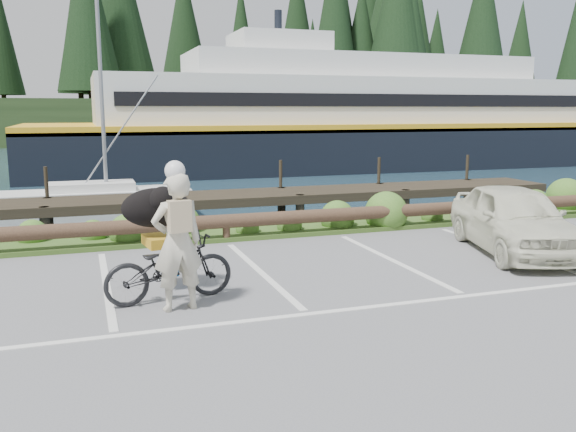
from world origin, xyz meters
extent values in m
plane|color=#5D5D60|center=(0.00, 0.00, 0.00)|extent=(72.00, 72.00, 0.00)
plane|color=#1C3544|center=(0.00, 48.00, -1.20)|extent=(160.00, 160.00, 0.00)
cube|color=#3D5B21|center=(0.00, 5.30, 0.05)|extent=(34.00, 1.60, 0.10)
imported|color=black|center=(-1.73, 0.84, 0.51)|extent=(2.01, 0.94, 1.01)
imported|color=beige|center=(-1.66, 0.40, 0.98)|extent=(0.78, 0.57, 1.97)
ellipsoid|color=black|center=(-1.82, 1.46, 1.32)|extent=(0.67, 1.13, 0.62)
imported|color=silver|center=(5.21, 1.81, 0.68)|extent=(2.66, 4.27, 1.35)
camera|label=1|loc=(-2.87, -8.00, 2.82)|focal=38.00mm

